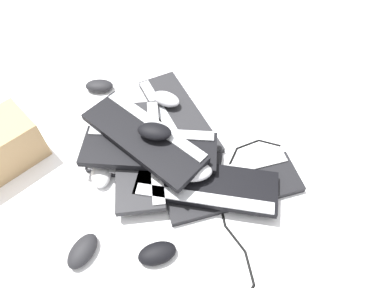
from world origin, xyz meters
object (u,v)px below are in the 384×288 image
object	(u,v)px
mouse_0	(83,251)
mouse_3	(166,99)
keyboard_0	(232,186)
keyboard_4	(206,186)
keyboard_1	(178,115)
mouse_2	(195,172)
keyboard_6	(144,137)
keyboard_5	(149,148)
mouse_4	(157,253)
mouse_5	(154,131)
mouse_1	(101,173)
keyboard_2	(155,163)
keyboard_3	(140,152)
mouse_6	(99,86)

from	to	relation	value
mouse_0	mouse_3	size ratio (longest dim) A/B	1.00
keyboard_0	keyboard_4	xyz separation A→B (m)	(-0.07, -0.05, 0.03)
keyboard_1	mouse_2	world-z (taller)	mouse_2
keyboard_6	keyboard_4	bearing A→B (deg)	-6.65
keyboard_5	mouse_4	world-z (taller)	keyboard_5
keyboard_0	mouse_5	size ratio (longest dim) A/B	3.80
keyboard_4	mouse_4	xyz separation A→B (m)	(-0.02, -0.25, -0.02)
keyboard_5	mouse_5	xyz separation A→B (m)	(0.01, 0.03, 0.07)
mouse_1	mouse_4	world-z (taller)	same
keyboard_2	keyboard_0	bearing A→B (deg)	10.57
keyboard_0	mouse_3	distance (m)	0.42
keyboard_2	keyboard_4	world-z (taller)	keyboard_4
keyboard_1	keyboard_4	world-z (taller)	keyboard_4
keyboard_6	mouse_4	size ratio (longest dim) A/B	4.19
mouse_0	mouse_5	distance (m)	0.41
mouse_5	keyboard_6	bearing A→B (deg)	-177.19
keyboard_2	mouse_1	xyz separation A→B (m)	(-0.13, -0.12, 0.01)
keyboard_3	mouse_6	world-z (taller)	keyboard_3
mouse_4	mouse_6	world-z (taller)	same
keyboard_3	keyboard_4	distance (m)	0.25
mouse_0	mouse_4	size ratio (longest dim) A/B	1.00
mouse_0	mouse_1	distance (m)	0.26
mouse_0	mouse_1	xyz separation A→B (m)	(-0.12, 0.23, 0.00)
mouse_5	keyboard_0	bearing A→B (deg)	-14.29
mouse_3	mouse_6	xyz separation A→B (m)	(-0.29, -0.05, -0.03)
mouse_0	mouse_5	bearing A→B (deg)	-3.16
keyboard_1	mouse_4	world-z (taller)	mouse_4
keyboard_5	keyboard_3	bearing A→B (deg)	-160.44
mouse_0	mouse_6	world-z (taller)	same
keyboard_5	mouse_4	size ratio (longest dim) A/B	4.20
mouse_1	mouse_3	world-z (taller)	mouse_3
mouse_1	mouse_0	bearing A→B (deg)	167.75
keyboard_3	mouse_2	world-z (taller)	mouse_2
mouse_3	keyboard_4	bearing A→B (deg)	139.83
mouse_2	mouse_5	world-z (taller)	mouse_5
keyboard_1	keyboard_5	xyz separation A→B (m)	(0.02, -0.21, 0.06)
keyboard_0	mouse_0	bearing A→B (deg)	-124.74
mouse_1	mouse_4	distance (m)	0.33
keyboard_0	keyboard_3	bearing A→B (deg)	-170.87
keyboard_1	mouse_1	xyz separation A→B (m)	(-0.09, -0.35, 0.01)
keyboard_5	mouse_5	world-z (taller)	mouse_5
keyboard_1	keyboard_2	size ratio (longest dim) A/B	0.96
keyboard_2	keyboard_3	xyz separation A→B (m)	(-0.06, -0.00, 0.03)
keyboard_4	mouse_3	distance (m)	0.40
mouse_2	mouse_3	bearing A→B (deg)	-79.60
keyboard_1	mouse_6	world-z (taller)	mouse_6
keyboard_4	keyboard_5	distance (m)	0.22
mouse_6	mouse_2	bearing A→B (deg)	-48.51
keyboard_3	keyboard_4	world-z (taller)	same
keyboard_4	keyboard_5	bearing A→B (deg)	175.97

